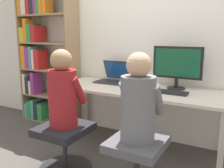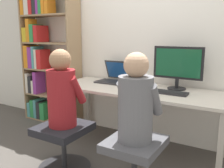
{
  "view_description": "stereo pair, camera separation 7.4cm",
  "coord_description": "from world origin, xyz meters",
  "px_view_note": "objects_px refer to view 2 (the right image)",
  "views": [
    {
      "loc": [
        1.07,
        -2.16,
        1.33
      ],
      "look_at": [
        -0.22,
        0.16,
        0.78
      ],
      "focal_mm": 40.0,
      "sensor_mm": 36.0,
      "label": 1
    },
    {
      "loc": [
        1.14,
        -2.12,
        1.33
      ],
      "look_at": [
        -0.22,
        0.16,
        0.78
      ],
      "focal_mm": 40.0,
      "sensor_mm": 36.0,
      "label": 2
    }
  ],
  "objects_px": {
    "office_chair_right": "(64,145)",
    "person_at_monitor": "(136,102)",
    "desktop_monitor": "(178,66)",
    "keyboard": "(167,92)",
    "office_chair_left": "(134,162)",
    "person_at_laptop": "(62,91)",
    "bookshelf": "(43,56)",
    "laptop": "(114,78)"
  },
  "relations": [
    {
      "from": "desktop_monitor",
      "to": "person_at_monitor",
      "type": "height_order",
      "value": "desktop_monitor"
    },
    {
      "from": "person_at_monitor",
      "to": "bookshelf",
      "type": "height_order",
      "value": "bookshelf"
    },
    {
      "from": "person_at_monitor",
      "to": "person_at_laptop",
      "type": "height_order",
      "value": "person_at_laptop"
    },
    {
      "from": "person_at_laptop",
      "to": "office_chair_right",
      "type": "bearing_deg",
      "value": -90.0
    },
    {
      "from": "laptop",
      "to": "person_at_monitor",
      "type": "xyz_separation_m",
      "value": [
        0.75,
        -0.94,
        0.02
      ]
    },
    {
      "from": "keyboard",
      "to": "office_chair_right",
      "type": "relative_size",
      "value": 0.82
    },
    {
      "from": "desktop_monitor",
      "to": "person_at_laptop",
      "type": "relative_size",
      "value": 0.75
    },
    {
      "from": "keyboard",
      "to": "person_at_monitor",
      "type": "height_order",
      "value": "person_at_monitor"
    },
    {
      "from": "laptop",
      "to": "keyboard",
      "type": "height_order",
      "value": "laptop"
    },
    {
      "from": "desktop_monitor",
      "to": "person_at_monitor",
      "type": "relative_size",
      "value": 0.75
    },
    {
      "from": "laptop",
      "to": "desktop_monitor",
      "type": "bearing_deg",
      "value": -0.55
    },
    {
      "from": "keyboard",
      "to": "bookshelf",
      "type": "height_order",
      "value": "bookshelf"
    },
    {
      "from": "laptop",
      "to": "bookshelf",
      "type": "bearing_deg",
      "value": -179.91
    },
    {
      "from": "office_chair_left",
      "to": "person_at_monitor",
      "type": "xyz_separation_m",
      "value": [
        -0.0,
        0.01,
        0.52
      ]
    },
    {
      "from": "desktop_monitor",
      "to": "keyboard",
      "type": "bearing_deg",
      "value": -96.9
    },
    {
      "from": "bookshelf",
      "to": "person_at_laptop",
      "type": "bearing_deg",
      "value": -38.01
    },
    {
      "from": "person_at_laptop",
      "to": "office_chair_left",
      "type": "bearing_deg",
      "value": 3.38
    },
    {
      "from": "desktop_monitor",
      "to": "person_at_monitor",
      "type": "bearing_deg",
      "value": -93.49
    },
    {
      "from": "desktop_monitor",
      "to": "keyboard",
      "type": "relative_size",
      "value": 1.28
    },
    {
      "from": "keyboard",
      "to": "bookshelf",
      "type": "xyz_separation_m",
      "value": [
        -2.02,
        0.25,
        0.25
      ]
    },
    {
      "from": "keyboard",
      "to": "person_at_laptop",
      "type": "height_order",
      "value": "person_at_laptop"
    },
    {
      "from": "keyboard",
      "to": "person_at_monitor",
      "type": "relative_size",
      "value": 0.59
    },
    {
      "from": "office_chair_left",
      "to": "office_chair_right",
      "type": "relative_size",
      "value": 1.0
    },
    {
      "from": "desktop_monitor",
      "to": "laptop",
      "type": "height_order",
      "value": "desktop_monitor"
    },
    {
      "from": "desktop_monitor",
      "to": "office_chair_right",
      "type": "relative_size",
      "value": 1.05
    },
    {
      "from": "keyboard",
      "to": "person_at_monitor",
      "type": "bearing_deg",
      "value": -92.26
    },
    {
      "from": "desktop_monitor",
      "to": "bookshelf",
      "type": "height_order",
      "value": "bookshelf"
    },
    {
      "from": "keyboard",
      "to": "bookshelf",
      "type": "relative_size",
      "value": 0.21
    },
    {
      "from": "office_chair_left",
      "to": "person_at_monitor",
      "type": "distance_m",
      "value": 0.52
    },
    {
      "from": "laptop",
      "to": "office_chair_left",
      "type": "height_order",
      "value": "laptop"
    },
    {
      "from": "keyboard",
      "to": "person_at_monitor",
      "type": "xyz_separation_m",
      "value": [
        -0.03,
        -0.68,
        0.06
      ]
    },
    {
      "from": "office_chair_left",
      "to": "person_at_laptop",
      "type": "relative_size",
      "value": 0.71
    },
    {
      "from": "keyboard",
      "to": "office_chair_left",
      "type": "bearing_deg",
      "value": -92.25
    },
    {
      "from": "desktop_monitor",
      "to": "person_at_monitor",
      "type": "distance_m",
      "value": 0.95
    },
    {
      "from": "office_chair_right",
      "to": "person_at_monitor",
      "type": "relative_size",
      "value": 0.72
    },
    {
      "from": "desktop_monitor",
      "to": "office_chair_left",
      "type": "height_order",
      "value": "desktop_monitor"
    },
    {
      "from": "office_chair_right",
      "to": "person_at_monitor",
      "type": "bearing_deg",
      "value": 4.18
    },
    {
      "from": "office_chair_left",
      "to": "office_chair_right",
      "type": "xyz_separation_m",
      "value": [
        -0.74,
        -0.05,
        0.0
      ]
    },
    {
      "from": "desktop_monitor",
      "to": "person_at_laptop",
      "type": "distance_m",
      "value": 1.27
    },
    {
      "from": "office_chair_right",
      "to": "person_at_laptop",
      "type": "distance_m",
      "value": 0.53
    },
    {
      "from": "laptop",
      "to": "office_chair_right",
      "type": "relative_size",
      "value": 0.73
    },
    {
      "from": "laptop",
      "to": "person_at_laptop",
      "type": "distance_m",
      "value": 0.98
    }
  ]
}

